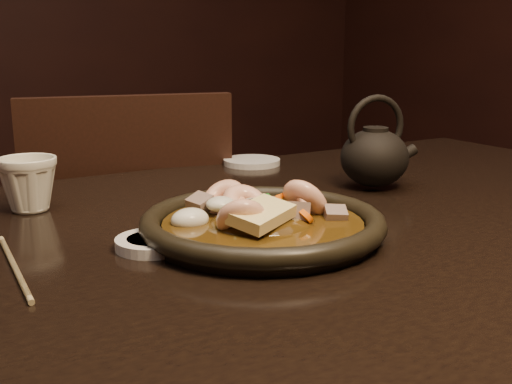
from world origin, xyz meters
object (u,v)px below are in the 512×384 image
tea_cup (28,182)px  teapot (375,154)px  table (264,288)px  plate (263,225)px  chair (128,278)px

tea_cup → teapot: size_ratio=0.56×
table → plate: 0.09m
plate → teapot: teapot is taller
table → teapot: size_ratio=10.63×
tea_cup → teapot: 0.54m
chair → tea_cup: size_ratio=10.59×
table → tea_cup: size_ratio=19.07×
plate → tea_cup: size_ratio=3.65×
tea_cup → chair: bearing=53.0°
teapot → plate: bearing=-146.5°
tea_cup → teapot: (0.52, -0.14, 0.01)m
chair → teapot: 0.64m
chair → plate: chair is taller
chair → plate: bearing=100.0°
chair → plate: 0.68m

